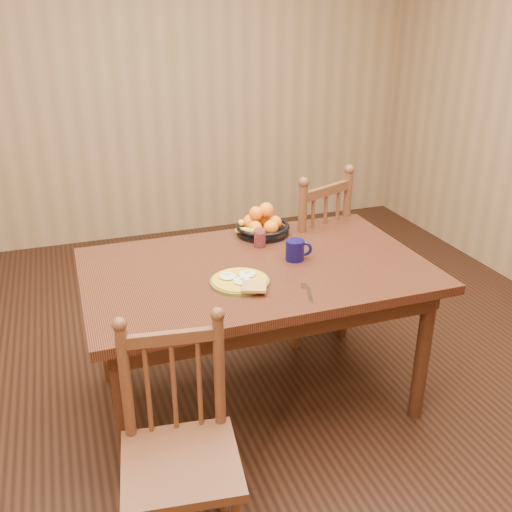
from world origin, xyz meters
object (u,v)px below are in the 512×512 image
object	(u,v)px
coffee_mug	(296,250)
chair_far	(303,256)
chair_near	(180,452)
breakfast_plate	(241,281)
dining_table	(256,282)
fruit_bowl	(262,225)

from	to	relation	value
coffee_mug	chair_far	bearing A→B (deg)	62.30
chair_far	chair_near	world-z (taller)	chair_far
chair_far	breakfast_plate	xyz separation A→B (m)	(-0.62, -0.71, 0.26)
chair_far	breakfast_plate	world-z (taller)	chair_far
chair_far	chair_near	distance (m)	1.67
dining_table	chair_far	size ratio (longest dim) A/B	1.56
chair_near	fruit_bowl	xyz separation A→B (m)	(0.71, 1.12, 0.37)
chair_near	fruit_bowl	bearing A→B (deg)	65.27
dining_table	coffee_mug	xyz separation A→B (m)	(0.20, 0.00, 0.14)
breakfast_plate	chair_far	bearing A→B (deg)	48.92
chair_near	breakfast_plate	bearing A→B (deg)	62.40
breakfast_plate	coffee_mug	size ratio (longest dim) A/B	2.27
breakfast_plate	coffee_mug	distance (m)	0.37
breakfast_plate	fruit_bowl	distance (m)	0.60
dining_table	fruit_bowl	bearing A→B (deg)	66.28
dining_table	coffee_mug	distance (m)	0.25
dining_table	chair_near	size ratio (longest dim) A/B	1.79
chair_near	breakfast_plate	xyz separation A→B (m)	(0.42, 0.60, 0.33)
chair_far	dining_table	bearing A→B (deg)	24.95
dining_table	breakfast_plate	world-z (taller)	breakfast_plate
chair_near	breakfast_plate	size ratio (longest dim) A/B	2.96
coffee_mug	dining_table	bearing A→B (deg)	-178.86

